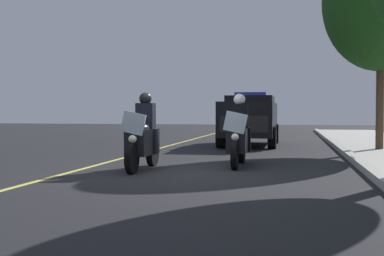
{
  "coord_description": "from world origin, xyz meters",
  "views": [
    {
      "loc": [
        9.78,
        2.35,
        1.27
      ],
      "look_at": [
        -1.36,
        0.0,
        0.9
      ],
      "focal_mm": 44.8,
      "sensor_mm": 36.0,
      "label": 1
    }
  ],
  "objects_px": {
    "police_motorcycle_lead_left": "(143,138)",
    "tree_far_back": "(381,0)",
    "police_motorcycle_lead_right": "(239,137)",
    "police_suv": "(250,118)"
  },
  "relations": [
    {
      "from": "police_motorcycle_lead_left",
      "to": "tree_far_back",
      "type": "relative_size",
      "value": 0.3
    },
    {
      "from": "police_motorcycle_lead_left",
      "to": "police_suv",
      "type": "distance_m",
      "value": 8.51
    },
    {
      "from": "police_motorcycle_lead_right",
      "to": "tree_far_back",
      "type": "height_order",
      "value": "tree_far_back"
    },
    {
      "from": "police_motorcycle_lead_left",
      "to": "police_motorcycle_lead_right",
      "type": "height_order",
      "value": "same"
    },
    {
      "from": "police_motorcycle_lead_right",
      "to": "police_suv",
      "type": "xyz_separation_m",
      "value": [
        -7.17,
        -0.36,
        0.37
      ]
    },
    {
      "from": "tree_far_back",
      "to": "police_motorcycle_lead_left",
      "type": "bearing_deg",
      "value": -44.3
    },
    {
      "from": "police_motorcycle_lead_left",
      "to": "tree_far_back",
      "type": "height_order",
      "value": "tree_far_back"
    },
    {
      "from": "tree_far_back",
      "to": "police_suv",
      "type": "bearing_deg",
      "value": -117.16
    },
    {
      "from": "police_motorcycle_lead_left",
      "to": "tree_far_back",
      "type": "distance_m",
      "value": 9.5
    },
    {
      "from": "police_motorcycle_lead_left",
      "to": "tree_far_back",
      "type": "xyz_separation_m",
      "value": [
        -6.12,
        5.97,
        4.15
      ]
    }
  ]
}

